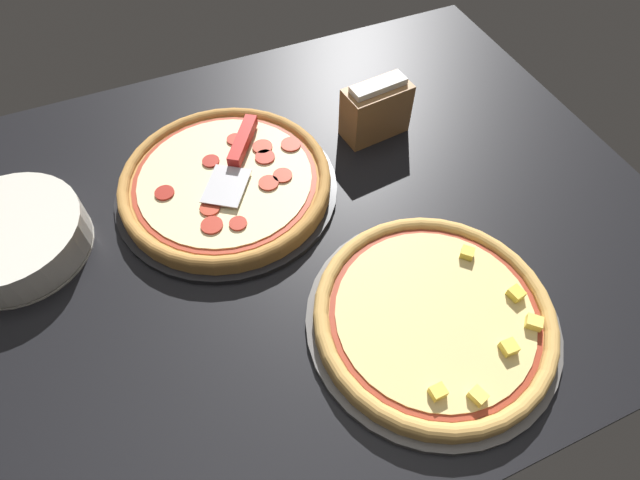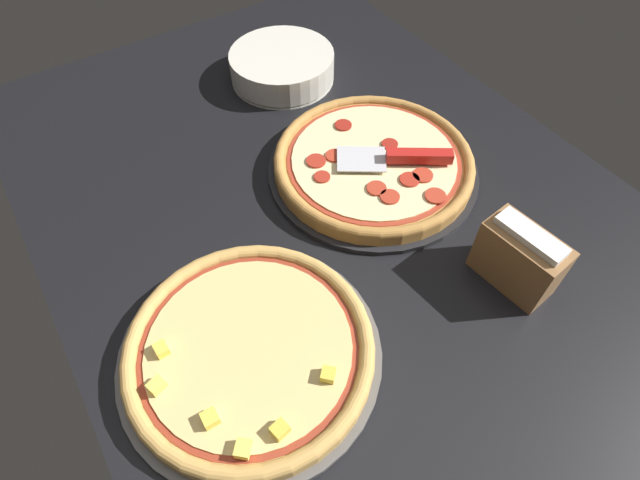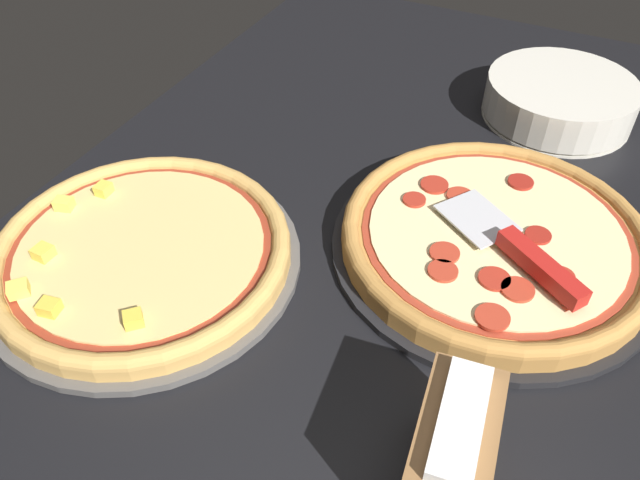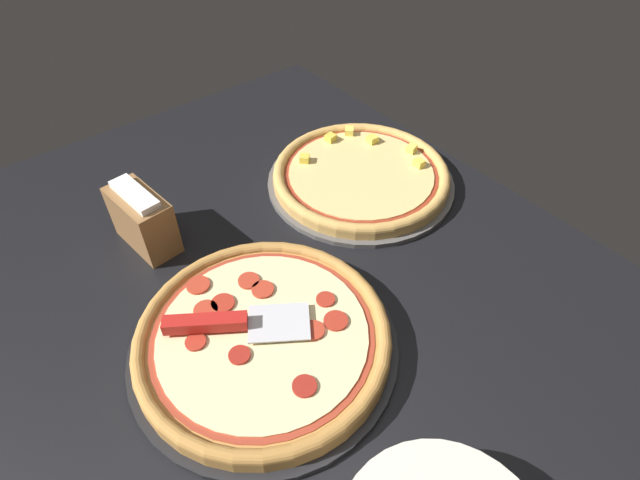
{
  "view_description": "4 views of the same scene",
  "coord_description": "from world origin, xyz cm",
  "px_view_note": "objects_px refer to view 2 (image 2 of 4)",
  "views": [
    {
      "loc": [
        10.06,
        50.58,
        67.62
      ],
      "look_at": [
        -8.29,
        7.77,
        3.0
      ],
      "focal_mm": 28.0,
      "sensor_mm": 36.0,
      "label": 1
    },
    {
      "loc": [
        -49.35,
        34.82,
        66.8
      ],
      "look_at": [
        -8.29,
        7.77,
        3.0
      ],
      "focal_mm": 28.0,
      "sensor_mm": 36.0,
      "label": 2
    },
    {
      "loc": [
        -56.73,
        -15.81,
        53.66
      ],
      "look_at": [
        -8.29,
        7.77,
        3.0
      ],
      "focal_mm": 35.0,
      "sensor_mm": 36.0,
      "label": 3
    },
    {
      "loc": [
        39.3,
        -30.11,
        63.03
      ],
      "look_at": [
        -8.29,
        7.77,
        3.0
      ],
      "focal_mm": 28.0,
      "sensor_mm": 36.0,
      "label": 4
    }
  ],
  "objects_px": {
    "plate_stack": "(282,66)",
    "napkin_holder": "(519,258)",
    "pizza_back": "(249,349)",
    "serving_spatula": "(407,157)",
    "pizza_front": "(374,161)"
  },
  "relations": [
    {
      "from": "plate_stack",
      "to": "napkin_holder",
      "type": "distance_m",
      "value": 0.66
    },
    {
      "from": "pizza_back",
      "to": "serving_spatula",
      "type": "distance_m",
      "value": 0.44
    },
    {
      "from": "pizza_front",
      "to": "napkin_holder",
      "type": "distance_m",
      "value": 0.31
    },
    {
      "from": "pizza_front",
      "to": "serving_spatula",
      "type": "height_order",
      "value": "serving_spatula"
    },
    {
      "from": "pizza_front",
      "to": "plate_stack",
      "type": "xyz_separation_m",
      "value": [
        0.35,
        -0.01,
        0.0
      ]
    },
    {
      "from": "pizza_front",
      "to": "plate_stack",
      "type": "relative_size",
      "value": 1.62
    },
    {
      "from": "pizza_back",
      "to": "plate_stack",
      "type": "bearing_deg",
      "value": -34.72
    },
    {
      "from": "pizza_front",
      "to": "plate_stack",
      "type": "height_order",
      "value": "plate_stack"
    },
    {
      "from": "serving_spatula",
      "to": "pizza_front",
      "type": "bearing_deg",
      "value": 44.84
    },
    {
      "from": "plate_stack",
      "to": "napkin_holder",
      "type": "xyz_separation_m",
      "value": [
        -0.66,
        -0.03,
        0.02
      ]
    },
    {
      "from": "pizza_back",
      "to": "serving_spatula",
      "type": "height_order",
      "value": "serving_spatula"
    },
    {
      "from": "pizza_back",
      "to": "napkin_holder",
      "type": "relative_size",
      "value": 2.69
    },
    {
      "from": "pizza_front",
      "to": "pizza_back",
      "type": "relative_size",
      "value": 1.05
    },
    {
      "from": "pizza_back",
      "to": "plate_stack",
      "type": "height_order",
      "value": "plate_stack"
    },
    {
      "from": "pizza_front",
      "to": "napkin_holder",
      "type": "xyz_separation_m",
      "value": [
        -0.31,
        -0.04,
        0.03
      ]
    }
  ]
}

